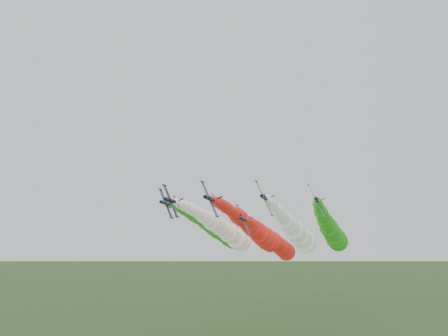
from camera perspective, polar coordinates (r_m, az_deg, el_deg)
The scene contains 6 objects.
jet_lead at distance 134.31m, azimuth 4.37°, elevation -8.35°, with size 10.29×65.01×15.78m.
jet_inner_left at distance 144.13m, azimuth 0.26°, elevation -8.28°, with size 10.82×65.54×16.31m.
jet_inner_right at distance 138.46m, azimuth 9.36°, elevation -8.19°, with size 10.98×65.69×16.47m.
jet_outer_left at distance 153.85m, azimuth -0.89°, elevation -8.14°, with size 10.33×65.04×15.82m.
jet_outer_right at distance 146.64m, azimuth 13.89°, elevation -8.03°, with size 10.65×65.36×16.14m.
jet_trail at distance 156.25m, azimuth 6.79°, elevation -9.68°, with size 10.66×65.38×16.15m.
Camera 1 is at (18.33, -99.95, 28.66)m, focal length 35.00 mm.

